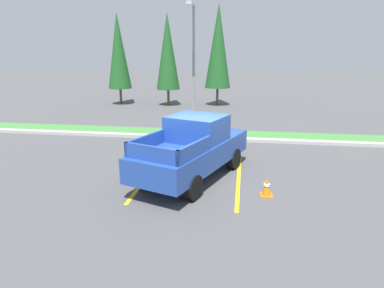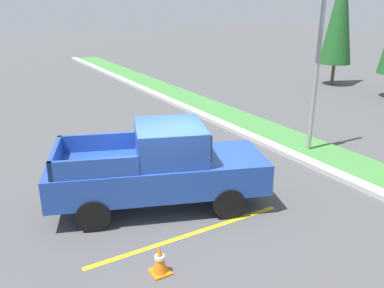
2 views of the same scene
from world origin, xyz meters
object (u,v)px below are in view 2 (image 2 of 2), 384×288
object	(u,v)px
street_light	(316,40)
traffic_cone	(160,260)
cypress_tree_leftmost	(340,13)
pickup_truck_main	(160,167)

from	to	relation	value
street_light	traffic_cone	size ratio (longest dim) A/B	10.59
cypress_tree_leftmost	traffic_cone	world-z (taller)	cypress_tree_leftmost
pickup_truck_main	traffic_cone	size ratio (longest dim) A/B	9.25
street_light	traffic_cone	world-z (taller)	street_light
pickup_truck_main	traffic_cone	distance (m)	2.77
pickup_truck_main	street_light	bearing A→B (deg)	98.78
pickup_truck_main	cypress_tree_leftmost	bearing A→B (deg)	118.03
pickup_truck_main	street_light	distance (m)	6.56
traffic_cone	pickup_truck_main	bearing A→B (deg)	153.18
street_light	cypress_tree_leftmost	bearing A→B (deg)	127.18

